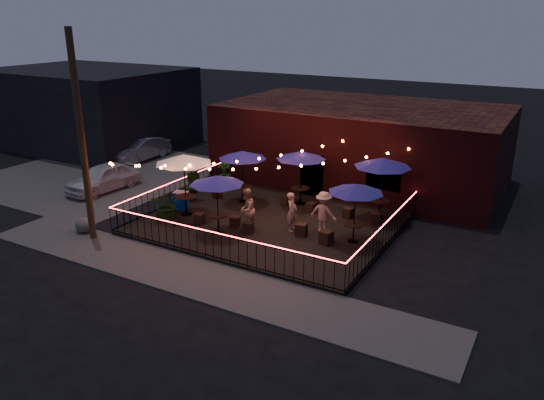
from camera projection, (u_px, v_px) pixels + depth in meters
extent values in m
plane|color=black|center=(244.00, 243.00, 20.58)|extent=(110.00, 110.00, 0.00)
cube|color=black|center=(270.00, 224.00, 22.20)|extent=(10.00, 8.00, 0.15)
cube|color=#433F3D|center=(192.00, 276.00, 17.91)|extent=(18.00, 2.50, 0.05)
cube|color=#433F3D|center=(101.00, 173.00, 29.46)|extent=(11.00, 12.00, 0.02)
cube|color=#350E0F|center=(362.00, 144.00, 27.64)|extent=(14.00, 8.00, 4.00)
cube|color=black|center=(313.00, 176.00, 25.23)|extent=(1.20, 0.24, 2.20)
cube|color=black|center=(384.00, 176.00, 23.43)|extent=(1.60, 0.24, 1.20)
cube|color=black|center=(89.00, 107.00, 35.53)|extent=(12.00, 9.00, 5.00)
cylinder|color=#392B17|center=(82.00, 139.00, 19.64)|extent=(0.26, 0.26, 8.00)
cube|color=black|center=(214.00, 257.00, 18.87)|extent=(10.00, 0.04, 0.04)
cube|color=black|center=(213.00, 233.00, 18.56)|extent=(10.00, 0.04, 0.04)
cube|color=red|center=(213.00, 232.00, 18.55)|extent=(10.00, 0.03, 0.02)
cube|color=black|center=(176.00, 201.00, 24.48)|extent=(0.04, 8.00, 0.04)
cube|color=black|center=(175.00, 182.00, 24.17)|extent=(0.04, 8.00, 0.04)
cube|color=red|center=(175.00, 181.00, 24.16)|extent=(0.03, 8.00, 0.02)
cube|color=black|center=(385.00, 245.00, 19.81)|extent=(0.04, 8.00, 0.04)
cube|color=black|center=(387.00, 222.00, 19.50)|extent=(0.04, 8.00, 0.04)
cube|color=red|center=(387.00, 221.00, 19.49)|extent=(0.03, 8.00, 0.02)
cylinder|color=black|center=(187.00, 214.00, 23.06)|extent=(0.49, 0.49, 0.03)
cylinder|color=black|center=(186.00, 205.00, 22.93)|extent=(0.07, 0.07, 0.80)
cylinder|color=black|center=(186.00, 197.00, 22.79)|extent=(0.89, 0.89, 0.04)
cylinder|color=black|center=(185.00, 185.00, 22.63)|extent=(0.05, 0.05, 2.66)
cone|color=white|center=(184.00, 159.00, 22.24)|extent=(3.00, 3.00, 0.39)
cylinder|color=black|center=(243.00, 201.00, 24.59)|extent=(0.44, 0.44, 0.03)
cylinder|color=black|center=(243.00, 194.00, 24.48)|extent=(0.06, 0.06, 0.72)
cylinder|color=black|center=(243.00, 187.00, 24.35)|extent=(0.80, 0.80, 0.04)
cylinder|color=black|center=(243.00, 177.00, 24.20)|extent=(0.04, 0.04, 2.40)
cone|color=navy|center=(242.00, 155.00, 23.85)|extent=(2.89, 2.89, 0.35)
cylinder|color=black|center=(219.00, 232.00, 21.17)|extent=(0.43, 0.43, 0.03)
cylinder|color=black|center=(218.00, 224.00, 21.06)|extent=(0.06, 0.06, 0.70)
cylinder|color=black|center=(218.00, 215.00, 20.94)|extent=(0.78, 0.78, 0.04)
cylinder|color=black|center=(218.00, 205.00, 20.79)|extent=(0.04, 0.04, 2.34)
cone|color=navy|center=(217.00, 180.00, 20.45)|extent=(2.24, 2.24, 0.34)
cylinder|color=black|center=(300.00, 203.00, 24.35)|extent=(0.45, 0.45, 0.03)
cylinder|color=black|center=(300.00, 196.00, 24.23)|extent=(0.06, 0.06, 0.74)
cylinder|color=black|center=(300.00, 188.00, 24.11)|extent=(0.82, 0.82, 0.04)
cylinder|color=black|center=(301.00, 178.00, 23.95)|extent=(0.05, 0.05, 2.46)
cone|color=navy|center=(301.00, 155.00, 23.59)|extent=(2.93, 2.93, 0.36)
cylinder|color=black|center=(353.00, 241.00, 20.31)|extent=(0.42, 0.42, 0.03)
cylinder|color=black|center=(353.00, 233.00, 20.20)|extent=(0.06, 0.06, 0.69)
cylinder|color=black|center=(354.00, 224.00, 20.08)|extent=(0.76, 0.76, 0.04)
cylinder|color=black|center=(354.00, 214.00, 19.93)|extent=(0.04, 0.04, 2.29)
cone|color=navy|center=(356.00, 188.00, 19.60)|extent=(2.21, 2.21, 0.33)
cylinder|color=black|center=(379.00, 217.00, 22.69)|extent=(0.48, 0.48, 0.03)
cylinder|color=black|center=(380.00, 209.00, 22.56)|extent=(0.07, 0.07, 0.78)
cylinder|color=black|center=(380.00, 200.00, 22.42)|extent=(0.87, 0.87, 0.04)
cylinder|color=black|center=(381.00, 189.00, 22.26)|extent=(0.05, 0.05, 2.62)
cone|color=navy|center=(383.00, 162.00, 21.88)|extent=(2.76, 2.76, 0.38)
cube|color=black|center=(162.00, 213.00, 22.60)|extent=(0.37, 0.37, 0.41)
cube|color=black|center=(199.00, 219.00, 21.96)|extent=(0.42, 0.42, 0.44)
cube|color=black|center=(217.00, 193.00, 25.09)|extent=(0.48, 0.48, 0.44)
cube|color=black|center=(246.00, 195.00, 24.78)|extent=(0.50, 0.50, 0.45)
cube|color=black|center=(235.00, 222.00, 21.71)|extent=(0.39, 0.39, 0.41)
cube|color=black|center=(248.00, 227.00, 21.08)|extent=(0.47, 0.47, 0.45)
cube|color=black|center=(286.00, 200.00, 24.17)|extent=(0.42, 0.42, 0.42)
cube|color=black|center=(312.00, 207.00, 23.25)|extent=(0.45, 0.45, 0.44)
cube|color=black|center=(301.00, 229.00, 20.80)|extent=(0.49, 0.49, 0.50)
cube|color=black|center=(326.00, 237.00, 20.05)|extent=(0.51, 0.51, 0.51)
cube|color=black|center=(348.00, 213.00, 22.62)|extent=(0.43, 0.43, 0.44)
cube|color=black|center=(375.00, 218.00, 22.01)|extent=(0.50, 0.50, 0.46)
imported|color=tan|center=(292.00, 212.00, 21.13)|extent=(0.48, 0.64, 1.59)
imported|color=beige|center=(247.00, 210.00, 21.11)|extent=(0.74, 0.91, 1.75)
imported|color=tan|center=(323.00, 213.00, 20.80)|extent=(1.14, 0.67, 1.74)
imported|color=#14370E|center=(167.00, 205.00, 22.24)|extent=(1.54, 1.46, 1.35)
imported|color=#163A0D|center=(192.00, 185.00, 24.67)|extent=(0.97, 0.88, 1.46)
imported|color=#0E3B11|center=(225.00, 173.00, 26.91)|extent=(0.87, 0.87, 1.21)
cube|color=blue|center=(181.00, 201.00, 23.58)|extent=(0.66, 0.54, 0.77)
cube|color=silver|center=(181.00, 192.00, 23.44)|extent=(0.71, 0.59, 0.05)
ellipsoid|color=#494A44|center=(84.00, 225.00, 21.40)|extent=(1.06, 0.99, 0.67)
imported|color=white|center=(104.00, 177.00, 26.46)|extent=(1.91, 4.09, 1.36)
imported|color=#A0A1A7|center=(140.00, 149.00, 31.89)|extent=(1.45, 4.15, 1.37)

